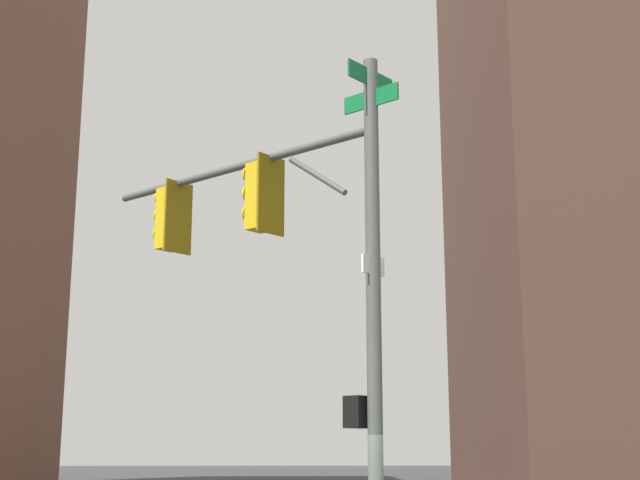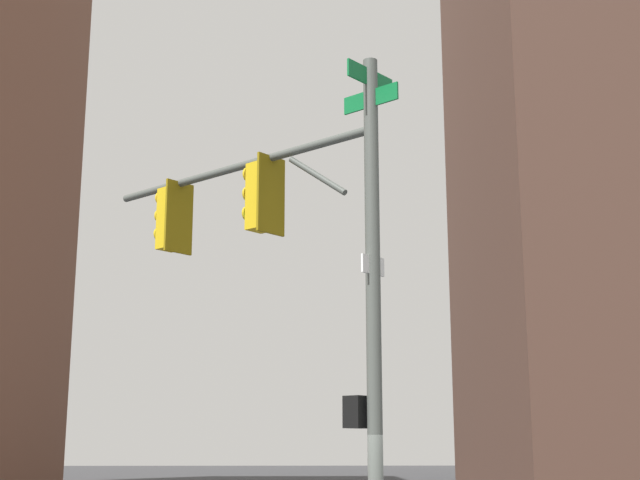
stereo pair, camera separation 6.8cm
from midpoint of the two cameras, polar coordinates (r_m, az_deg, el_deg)
The scene contains 2 objects.
signal_pole_assembly at distance 12.79m, azimuth -2.76°, elevation -0.78°, with size 3.99×4.26×7.46m.
building_brick_midblock at distance 52.55m, azimuth 17.76°, elevation 11.33°, with size 17.41×15.70×46.62m, color #4C3328.
Camera 1 is at (-11.06, 1.24, 2.37)m, focal length 50.84 mm.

